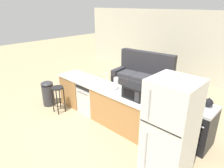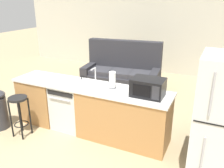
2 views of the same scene
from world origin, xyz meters
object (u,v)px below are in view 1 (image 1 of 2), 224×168
(stove_range, at_px, (193,125))
(refrigerator, at_px, (170,130))
(paper_towel_roll, at_px, (116,83))
(kettle, at_px, (209,103))
(couch, at_px, (143,78))
(bar_stool, at_px, (58,94))
(soap_bottle, at_px, (96,83))
(microwave, at_px, (136,92))
(trash_bin, at_px, (48,93))
(dishwasher, at_px, (91,97))

(stove_range, bearing_deg, refrigerator, -90.01)
(stove_range, height_order, paper_towel_roll, paper_towel_roll)
(stove_range, distance_m, kettle, 0.58)
(stove_range, relative_size, couch, 0.43)
(paper_towel_roll, relative_size, bar_stool, 0.38)
(soap_bottle, xyz_separation_m, bar_stool, (-0.97, -0.53, -0.44))
(stove_range, xyz_separation_m, refrigerator, (-0.00, -1.10, 0.43))
(stove_range, distance_m, bar_stool, 3.44)
(refrigerator, height_order, kettle, refrigerator)
(stove_range, relative_size, soap_bottle, 5.11)
(refrigerator, bearing_deg, paper_towel_roll, 160.51)
(paper_towel_roll, distance_m, soap_bottle, 0.53)
(bar_stool, bearing_deg, stove_range, 20.43)
(soap_bottle, relative_size, bar_stool, 0.24)
(microwave, height_order, paper_towel_roll, paper_towel_roll)
(kettle, bearing_deg, trash_bin, -161.75)
(microwave, distance_m, soap_bottle, 1.14)
(refrigerator, distance_m, microwave, 1.26)
(refrigerator, distance_m, bar_stool, 3.24)
(microwave, bearing_deg, couch, 121.07)
(soap_bottle, bearing_deg, stove_range, 16.47)
(kettle, bearing_deg, couch, 148.64)
(trash_bin, bearing_deg, stove_range, 17.23)
(paper_towel_roll, xyz_separation_m, trash_bin, (-2.04, -0.71, -0.66))
(refrigerator, relative_size, microwave, 3.54)
(paper_towel_roll, distance_m, couch, 2.45)
(dishwasher, bearing_deg, refrigerator, -11.93)
(refrigerator, bearing_deg, bar_stool, -178.20)
(soap_bottle, relative_size, kettle, 0.86)
(paper_towel_roll, xyz_separation_m, couch, (-0.75, 2.24, -0.64))
(dishwasher, xyz_separation_m, paper_towel_roll, (0.83, 0.08, 0.62))
(dishwasher, bearing_deg, paper_towel_roll, 5.15)
(paper_towel_roll, relative_size, soap_bottle, 1.60)
(refrigerator, bearing_deg, couch, 131.31)
(stove_range, height_order, couch, couch)
(paper_towel_roll, height_order, kettle, paper_towel_roll)
(refrigerator, distance_m, paper_towel_roll, 1.88)
(stove_range, xyz_separation_m, couch, (-2.52, 1.77, -0.06))
(dishwasher, distance_m, stove_range, 2.66)
(bar_stool, height_order, couch, couch)
(bar_stool, xyz_separation_m, couch, (0.70, 2.97, -0.14))
(trash_bin, bearing_deg, soap_bottle, 18.33)
(microwave, relative_size, bar_stool, 0.68)
(refrigerator, bearing_deg, dishwasher, 168.07)
(dishwasher, xyz_separation_m, stove_range, (2.60, 0.55, 0.03))
(bar_stool, bearing_deg, trash_bin, 178.05)
(dishwasher, xyz_separation_m, trash_bin, (-1.20, -0.63, -0.04))
(soap_bottle, xyz_separation_m, trash_bin, (-1.55, -0.51, -0.59))
(bar_stool, relative_size, couch, 0.35)
(dishwasher, height_order, microwave, microwave)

